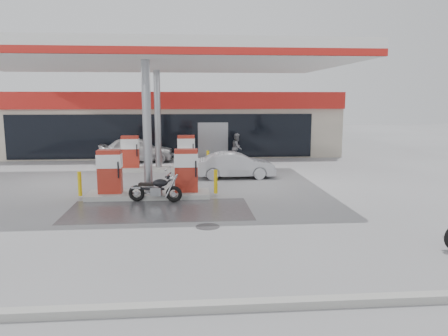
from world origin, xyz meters
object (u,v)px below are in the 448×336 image
object	(u,v)px
pump_island_near	(148,178)
hatchback_silver	(235,165)
pump_island_far	(159,157)
sedan_white	(137,149)
attendant	(237,148)
parked_motorcycle	(156,190)
parked_car_left	(3,148)

from	to	relation	value
pump_island_near	hatchback_silver	world-z (taller)	pump_island_near
pump_island_far	sedan_white	bearing A→B (deg)	114.49
pump_island_far	hatchback_silver	distance (m)	4.37
pump_island_far	attendant	xyz separation A→B (m)	(4.33, 2.80, 0.11)
pump_island_near	sedan_white	size ratio (longest dim) A/B	1.22
parked_motorcycle	pump_island_near	bearing A→B (deg)	122.13
pump_island_near	attendant	size ratio (longest dim) A/B	3.15
pump_island_far	sedan_white	distance (m)	3.52
pump_island_near	sedan_white	world-z (taller)	pump_island_near
pump_island_far	attendant	size ratio (longest dim) A/B	3.15
parked_motorcycle	parked_car_left	world-z (taller)	parked_car_left
parked_motorcycle	attendant	world-z (taller)	attendant
attendant	pump_island_near	bearing A→B (deg)	176.38
pump_island_near	parked_car_left	xyz separation A→B (m)	(-10.00, 12.00, -0.15)
parked_motorcycle	hatchback_silver	xyz separation A→B (m)	(3.32, 4.40, 0.15)
pump_island_far	parked_motorcycle	xyz separation A→B (m)	(0.33, -6.80, -0.27)
attendant	parked_motorcycle	bearing A→B (deg)	179.94
pump_island_near	hatchback_silver	bearing A→B (deg)	44.65
parked_motorcycle	attendant	size ratio (longest dim) A/B	1.19
pump_island_far	hatchback_silver	xyz separation A→B (m)	(3.64, -2.40, -0.11)
hatchback_silver	attendant	bearing A→B (deg)	-8.57
attendant	hatchback_silver	distance (m)	5.25
pump_island_far	attendant	bearing A→B (deg)	32.87
attendant	parked_car_left	distance (m)	14.69
pump_island_near	attendant	xyz separation A→B (m)	(4.33, 8.80, 0.11)
hatchback_silver	parked_motorcycle	bearing A→B (deg)	141.96
hatchback_silver	pump_island_near	bearing A→B (deg)	133.62
pump_island_near	hatchback_silver	xyz separation A→B (m)	(3.64, 3.60, -0.11)
pump_island_far	parked_car_left	world-z (taller)	pump_island_far
parked_motorcycle	parked_car_left	distance (m)	16.45
pump_island_near	sedan_white	xyz separation A→B (m)	(-1.46, 9.20, 0.01)
pump_island_near	parked_motorcycle	world-z (taller)	pump_island_near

